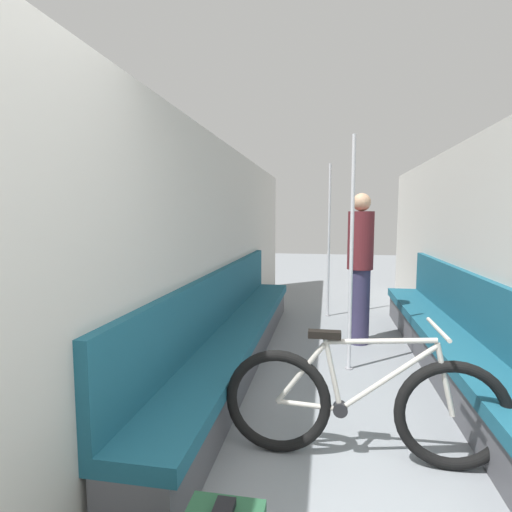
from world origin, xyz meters
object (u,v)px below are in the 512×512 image
at_px(bench_seat_row_left, 237,335).
at_px(bench_seat_row_right, 455,346).
at_px(grab_pole_far, 351,258).
at_px(grab_pole_near, 329,243).
at_px(bicycle, 362,406).
at_px(passenger_standing, 360,267).

height_order(bench_seat_row_left, bench_seat_row_right, same).
xyz_separation_m(bench_seat_row_right, grab_pole_far, (-0.96, 0.05, 0.81)).
bearing_deg(bench_seat_row_right, grab_pole_near, 118.41).
xyz_separation_m(bench_seat_row_right, grab_pole_near, (-1.17, 2.16, 0.81)).
bearing_deg(bench_seat_row_left, bicycle, -52.32).
bearing_deg(grab_pole_far, bench_seat_row_left, -177.35).
bearing_deg(passenger_standing, bicycle, 108.82).
relative_size(bench_seat_row_right, passenger_standing, 2.64).
distance_m(bench_seat_row_left, bench_seat_row_right, 2.09).
bearing_deg(grab_pole_near, passenger_standing, -73.95).
distance_m(bench_seat_row_right, bicycle, 1.75).
bearing_deg(grab_pole_far, bench_seat_row_right, -3.13).
xyz_separation_m(grab_pole_near, passenger_standing, (0.36, -1.25, -0.19)).
xyz_separation_m(bench_seat_row_left, grab_pole_near, (0.92, 2.16, 0.81)).
bearing_deg(bicycle, bench_seat_row_left, 146.51).
xyz_separation_m(bicycle, grab_pole_far, (0.00, 1.51, 0.76)).
xyz_separation_m(bench_seat_row_left, bicycle, (1.13, -1.46, 0.05)).
distance_m(grab_pole_far, passenger_standing, 0.89).
height_order(grab_pole_near, passenger_standing, grab_pole_near).
bearing_deg(grab_pole_far, bicycle, -90.19).
distance_m(bench_seat_row_right, grab_pole_near, 2.58).
relative_size(bicycle, grab_pole_near, 0.75).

